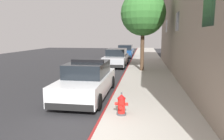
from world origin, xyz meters
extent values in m
cube|color=#2B2B2D|center=(-4.38, 10.00, -0.10)|extent=(31.31, 60.00, 0.20)
cube|color=#ADA89E|center=(1.62, 10.00, 0.08)|extent=(3.24, 60.00, 0.15)
cube|color=maroon|center=(-0.04, 10.00, 0.08)|extent=(0.08, 60.00, 0.15)
cube|color=black|center=(3.27, 1.97, 3.58)|extent=(0.06, 1.30, 1.10)
cube|color=black|center=(3.27, 8.28, 3.58)|extent=(0.06, 1.30, 1.10)
cube|color=black|center=(3.27, 14.59, 3.58)|extent=(0.06, 1.30, 1.10)
cube|color=white|center=(-1.22, 3.82, 0.58)|extent=(1.84, 4.80, 0.76)
cube|color=black|center=(-1.22, 3.97, 1.26)|extent=(1.64, 2.50, 0.60)
cube|color=black|center=(-1.22, 1.48, 0.32)|extent=(1.76, 0.16, 0.24)
cube|color=black|center=(-1.22, 6.16, 0.32)|extent=(1.76, 0.16, 0.24)
cylinder|color=black|center=(-2.08, 5.52, 0.32)|extent=(0.22, 0.64, 0.64)
cylinder|color=black|center=(-0.36, 5.52, 0.32)|extent=(0.22, 0.64, 0.64)
cylinder|color=black|center=(-2.08, 2.12, 0.32)|extent=(0.22, 0.64, 0.64)
cylinder|color=black|center=(-0.36, 2.12, 0.32)|extent=(0.22, 0.64, 0.64)
cube|color=black|center=(-1.22, 3.92, 1.62)|extent=(1.48, 0.20, 0.12)
cube|color=red|center=(-1.57, 3.92, 1.62)|extent=(0.44, 0.18, 0.11)
cube|color=#1E33E0|center=(-0.87, 3.92, 1.62)|extent=(0.44, 0.18, 0.11)
cube|color=#B2B5BA|center=(-1.17, 13.59, 0.58)|extent=(1.84, 4.80, 0.76)
cube|color=black|center=(-1.17, 13.74, 1.26)|extent=(1.64, 2.50, 0.60)
cube|color=black|center=(-1.17, 11.25, 0.32)|extent=(1.76, 0.16, 0.24)
cube|color=black|center=(-1.17, 15.93, 0.32)|extent=(1.76, 0.16, 0.24)
cylinder|color=black|center=(-2.03, 15.29, 0.32)|extent=(0.22, 0.64, 0.64)
cylinder|color=black|center=(-0.31, 15.29, 0.32)|extent=(0.22, 0.64, 0.64)
cylinder|color=black|center=(-2.03, 11.89, 0.32)|extent=(0.22, 0.64, 0.64)
cylinder|color=black|center=(-0.31, 11.89, 0.32)|extent=(0.22, 0.64, 0.64)
cube|color=navy|center=(-1.06, 21.66, 0.58)|extent=(1.84, 4.80, 0.76)
cube|color=black|center=(-1.06, 21.81, 1.26)|extent=(1.64, 2.50, 0.60)
cube|color=black|center=(-1.06, 19.32, 0.32)|extent=(1.76, 0.16, 0.24)
cube|color=black|center=(-1.06, 24.00, 0.32)|extent=(1.76, 0.16, 0.24)
cylinder|color=black|center=(-1.92, 23.36, 0.32)|extent=(0.22, 0.64, 0.64)
cylinder|color=black|center=(-0.20, 23.36, 0.32)|extent=(0.22, 0.64, 0.64)
cylinder|color=black|center=(-1.92, 19.96, 0.32)|extent=(0.22, 0.64, 0.64)
cylinder|color=black|center=(-0.20, 19.96, 0.32)|extent=(0.22, 0.64, 0.64)
cylinder|color=#4C4C51|center=(0.59, 1.44, 0.18)|extent=(0.32, 0.32, 0.06)
cylinder|color=red|center=(0.59, 1.44, 0.46)|extent=(0.24, 0.24, 0.50)
cone|color=red|center=(0.59, 1.44, 0.78)|extent=(0.28, 0.28, 0.14)
cylinder|color=#4C4C51|center=(0.59, 1.44, 0.88)|extent=(0.05, 0.05, 0.06)
cylinder|color=red|center=(0.42, 1.44, 0.52)|extent=(0.10, 0.10, 0.10)
cylinder|color=red|center=(0.76, 1.44, 0.52)|extent=(0.10, 0.10, 0.10)
cylinder|color=red|center=(0.59, 1.26, 0.47)|extent=(0.13, 0.12, 0.13)
cylinder|color=brown|center=(1.16, 10.61, 1.68)|extent=(0.28, 0.28, 3.05)
sphere|color=#387A33|center=(1.16, 10.61, 4.35)|extent=(3.26, 3.26, 3.26)
camera|label=1|loc=(1.28, -5.15, 2.76)|focal=33.56mm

